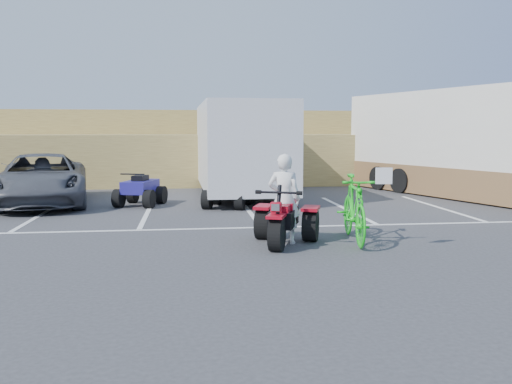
{
  "coord_description": "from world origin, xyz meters",
  "views": [
    {
      "loc": [
        -1.63,
        -9.43,
        2.15
      ],
      "look_at": [
        -0.35,
        0.68,
        1.0
      ],
      "focal_mm": 38.0,
      "sensor_mm": 36.0,
      "label": 1
    }
  ],
  "objects": [
    {
      "name": "quad_atv_blue",
      "position": [
        -2.99,
        6.44,
        0.0
      ],
      "size": [
        1.52,
        1.77,
        0.98
      ],
      "primitive_type": null,
      "rotation": [
        0.0,
        0.0,
        -0.3
      ],
      "color": "navy",
      "rests_on": "ground"
    },
    {
      "name": "green_dirt_bike",
      "position": [
        1.57,
        0.64,
        0.65
      ],
      "size": [
        0.88,
        2.23,
        1.31
      ],
      "primitive_type": "imported",
      "rotation": [
        0.0,
        0.0,
        -0.12
      ],
      "color": "#14BF19",
      "rests_on": "ground"
    },
    {
      "name": "ground",
      "position": [
        0.0,
        0.0,
        0.0
      ],
      "size": [
        100.0,
        100.0,
        0.0
      ],
      "primitive_type": "plane",
      "color": "#353538",
      "rests_on": "ground"
    },
    {
      "name": "rv_motorhome",
      "position": [
        7.47,
        7.16,
        1.49
      ],
      "size": [
        5.47,
        9.78,
        3.43
      ],
      "rotation": [
        0.0,
        0.0,
        0.34
      ],
      "color": "silver",
      "rests_on": "ground"
    },
    {
      "name": "cargo_trailer",
      "position": [
        0.12,
        8.17,
        1.63
      ],
      "size": [
        2.73,
        6.52,
        3.02
      ],
      "rotation": [
        0.0,
        0.0,
        0.02
      ],
      "color": "silver",
      "rests_on": "ground"
    },
    {
      "name": "rider",
      "position": [
        0.2,
        0.68,
        0.86
      ],
      "size": [
        0.73,
        0.61,
        1.72
      ],
      "primitive_type": "imported",
      "rotation": [
        0.0,
        0.0,
        2.79
      ],
      "color": "white",
      "rests_on": "ground"
    },
    {
      "name": "grey_pickup",
      "position": [
        -5.88,
        7.02,
        0.74
      ],
      "size": [
        3.38,
        5.7,
        1.49
      ],
      "primitive_type": "imported",
      "rotation": [
        0.0,
        0.0,
        0.18
      ],
      "color": "#4A4B52",
      "rests_on": "ground"
    },
    {
      "name": "parking_stripes",
      "position": [
        0.87,
        4.07,
        0.0
      ],
      "size": [
        28.0,
        5.16,
        0.01
      ],
      "color": "white",
      "rests_on": "ground"
    },
    {
      "name": "quad_atv_green",
      "position": [
        -0.51,
        5.79,
        0.0
      ],
      "size": [
        1.56,
        1.81,
        1.0
      ],
      "primitive_type": null,
      "rotation": [
        0.0,
        0.0,
        -0.31
      ],
      "color": "#12501D",
      "rests_on": "ground"
    },
    {
      "name": "grass_embankment",
      "position": [
        0.0,
        15.48,
        1.42
      ],
      "size": [
        40.0,
        8.5,
        3.1
      ],
      "color": "olive",
      "rests_on": "ground"
    },
    {
      "name": "red_trike_atv",
      "position": [
        0.14,
        0.54,
        0.0
      ],
      "size": [
        1.76,
        2.0,
        1.09
      ],
      "primitive_type": null,
      "rotation": [
        0.0,
        0.0,
        -0.36
      ],
      "color": "#9F0918",
      "rests_on": "ground"
    }
  ]
}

